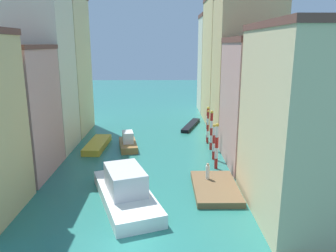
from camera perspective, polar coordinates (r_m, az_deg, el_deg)
ground_plane at (r=45.57m, az=-3.49°, el=-2.31°), size 154.00×154.00×0.00m
building_left_1 at (r=35.77m, az=-26.01°, el=2.27°), size 8.12×8.63×12.73m
building_left_2 at (r=42.65m, az=-21.93°, el=8.29°), size 8.12×7.21×18.51m
building_left_3 at (r=50.35m, az=-18.64°, el=9.88°), size 8.12×8.94×19.56m
building_right_0 at (r=26.29m, az=23.55°, el=0.50°), size 8.12×11.84×14.31m
building_right_1 at (r=36.85m, az=16.39°, el=4.02°), size 8.12×10.22×13.48m
building_right_2 at (r=45.43m, az=13.25°, el=9.66°), size 8.12×7.91×19.22m
building_right_3 at (r=55.35m, az=10.77°, el=10.93°), size 8.12×11.92×20.07m
building_right_4 at (r=65.23m, az=9.01°, el=10.62°), size 8.12×7.53×18.21m
waterfront_dock at (r=30.28m, az=8.18°, el=-10.54°), size 3.89×6.84×0.54m
person_on_dock at (r=31.14m, az=6.87°, el=-7.82°), size 0.36×0.36×1.55m
mooring_pole_0 at (r=34.63m, az=8.40°, el=-3.39°), size 0.37×0.37×4.91m
mooring_pole_1 at (r=37.49m, az=7.91°, el=-2.67°), size 0.33×0.33×4.11m
mooring_pole_2 at (r=40.76m, az=7.49°, el=-0.68°), size 0.37×0.37×4.95m
mooring_pole_3 at (r=43.34m, az=6.90°, el=-0.12°), size 0.27×0.27×4.47m
mooring_pole_4 at (r=44.08m, az=6.87°, el=0.35°), size 0.37×0.37×4.79m
vaporetto_white at (r=27.87m, az=-7.35°, el=-10.95°), size 6.93×10.80×2.97m
gondola_black at (r=52.41m, az=3.98°, el=0.14°), size 3.62×8.26×0.49m
motorboat_0 at (r=41.72m, az=-6.93°, el=-2.88°), size 2.90×5.42×2.17m
motorboat_1 at (r=42.77m, az=-12.11°, el=-3.16°), size 2.46×7.36×0.77m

